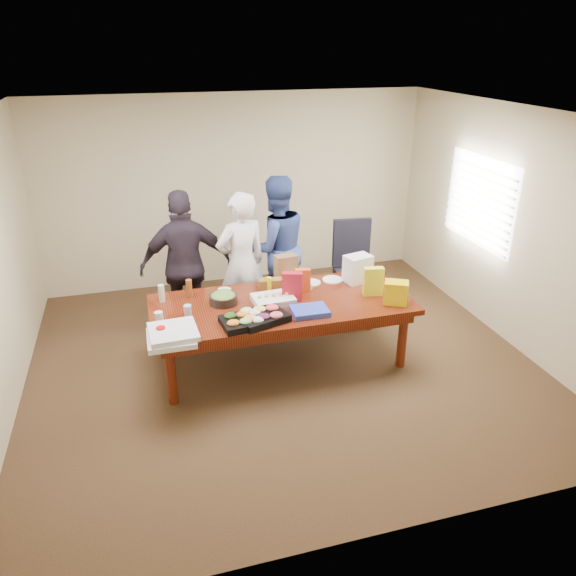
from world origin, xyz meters
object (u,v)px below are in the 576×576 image
object	(u,v)px
office_chair	(357,272)
person_center	(242,264)
conference_table	(282,332)
sheet_cake	(273,300)
salad_bowl	(223,299)
person_right	(276,248)

from	to	relation	value
office_chair	person_center	size ratio (longest dim) A/B	0.67
conference_table	sheet_cake	size ratio (longest dim) A/B	6.51
conference_table	office_chair	world-z (taller)	office_chair
salad_bowl	sheet_cake	bearing A→B (deg)	-14.58
person_center	salad_bowl	xyz separation A→B (m)	(-0.35, -0.72, -0.09)
conference_table	person_center	size ratio (longest dim) A/B	1.58
conference_table	salad_bowl	bearing A→B (deg)	166.92
conference_table	person_center	world-z (taller)	person_center
conference_table	office_chair	size ratio (longest dim) A/B	2.38
conference_table	sheet_cake	world-z (taller)	sheet_cake
person_right	sheet_cake	distance (m)	1.25
person_center	person_right	size ratio (longest dim) A/B	0.96
conference_table	person_right	bearing A→B (deg)	78.19
conference_table	salad_bowl	distance (m)	0.75
office_chair	person_center	world-z (taller)	person_center
office_chair	person_right	xyz separation A→B (m)	(-1.01, 0.30, 0.33)
office_chair	sheet_cake	size ratio (longest dim) A/B	2.74
salad_bowl	person_right	bearing A→B (deg)	50.94
sheet_cake	conference_table	bearing A→B (deg)	-7.74
office_chair	salad_bowl	xyz separation A→B (m)	(-1.87, -0.76, 0.21)
office_chair	sheet_cake	xyz separation A→B (m)	(-1.35, -0.90, 0.20)
salad_bowl	conference_table	bearing A→B (deg)	-13.08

